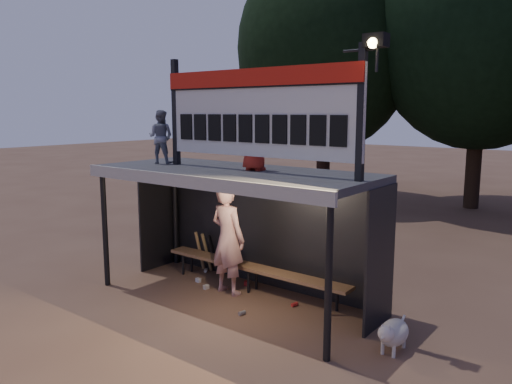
# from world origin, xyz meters

# --- Properties ---
(ground) EXTENTS (80.00, 80.00, 0.00)m
(ground) POSITION_xyz_m (0.00, 0.00, 0.00)
(ground) COLOR brown
(ground) RESTS_ON ground
(player) EXTENTS (0.78, 0.54, 2.04)m
(player) POSITION_xyz_m (-0.29, 0.21, 1.02)
(player) COLOR white
(player) RESTS_ON ground
(child_a) EXTENTS (0.59, 0.53, 1.00)m
(child_a) POSITION_xyz_m (-1.68, -0.08, 2.82)
(child_a) COLOR gray
(child_a) RESTS_ON dugout_shelter
(child_b) EXTENTS (0.54, 0.37, 1.07)m
(child_b) POSITION_xyz_m (0.39, 0.11, 2.86)
(child_b) COLOR #B0271B
(child_b) RESTS_ON dugout_shelter
(dugout_shelter) EXTENTS (5.10, 2.08, 2.32)m
(dugout_shelter) POSITION_xyz_m (0.00, 0.24, 1.85)
(dugout_shelter) COLOR #39393B
(dugout_shelter) RESTS_ON ground
(scoreboard_assembly) EXTENTS (4.10, 0.27, 1.99)m
(scoreboard_assembly) POSITION_xyz_m (0.56, -0.01, 3.32)
(scoreboard_assembly) COLOR black
(scoreboard_assembly) RESTS_ON dugout_shelter
(bench) EXTENTS (4.00, 0.35, 0.48)m
(bench) POSITION_xyz_m (0.00, 0.55, 0.43)
(bench) COLOR #8D6542
(bench) RESTS_ON ground
(tree_left) EXTENTS (6.46, 6.46, 9.27)m
(tree_left) POSITION_xyz_m (-4.00, 10.00, 5.51)
(tree_left) COLOR black
(tree_left) RESTS_ON ground
(tree_mid) EXTENTS (7.22, 7.22, 10.36)m
(tree_mid) POSITION_xyz_m (1.00, 11.50, 6.17)
(tree_mid) COLOR #322116
(tree_mid) RESTS_ON ground
(dog) EXTENTS (0.36, 0.81, 0.49)m
(dog) POSITION_xyz_m (3.00, -0.14, 0.28)
(dog) COLOR beige
(dog) RESTS_ON ground
(bats) EXTENTS (0.48, 0.33, 0.84)m
(bats) POSITION_xyz_m (-1.41, 0.82, 0.43)
(bats) COLOR #A7804E
(bats) RESTS_ON ground
(litter) EXTENTS (2.59, 1.39, 0.08)m
(litter) POSITION_xyz_m (-0.35, 0.31, 0.04)
(litter) COLOR #B21E1F
(litter) RESTS_ON ground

